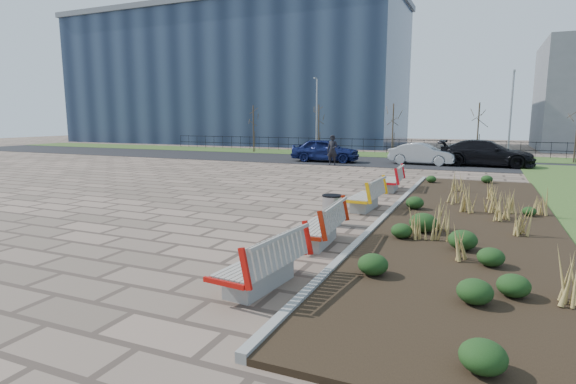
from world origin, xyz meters
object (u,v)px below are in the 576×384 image
at_px(bench_b, 318,224).
at_px(bench_d, 390,179).
at_px(pedestrian, 332,150).
at_px(car_black, 486,153).
at_px(car_blue, 325,150).
at_px(lamp_east, 511,117).
at_px(car_silver, 422,154).
at_px(bench_a, 260,260).
at_px(lamp_west, 317,117).
at_px(litter_bin, 332,211).
at_px(bench_c, 365,194).

distance_m(bench_b, bench_d, 8.72).
relative_size(pedestrian, car_black, 0.35).
height_order(car_blue, lamp_east, lamp_east).
xyz_separation_m(bench_b, lamp_east, (5.00, 24.70, 2.54)).
xyz_separation_m(car_silver, car_black, (3.73, 0.48, 0.13)).
bearing_deg(bench_a, pedestrian, 110.47).
xyz_separation_m(car_silver, lamp_west, (-8.88, 4.65, 2.35)).
distance_m(pedestrian, lamp_east, 12.81).
bearing_deg(lamp_west, bench_a, -71.99).
xyz_separation_m(bench_b, lamp_west, (-9.00, 24.70, 2.54)).
distance_m(car_silver, car_black, 3.76).
relative_size(bench_a, litter_bin, 2.52).
bearing_deg(lamp_west, litter_bin, -69.05).
height_order(bench_a, lamp_west, lamp_west).
height_order(bench_d, car_blue, car_blue).
relative_size(pedestrian, car_blue, 0.42).
bearing_deg(car_black, bench_d, 165.90).
bearing_deg(car_blue, car_silver, -84.38).
xyz_separation_m(pedestrian, car_silver, (5.12, 2.76, -0.26)).
height_order(pedestrian, car_silver, pedestrian).
height_order(litter_bin, car_black, car_black).
distance_m(car_blue, lamp_east, 12.80).
relative_size(bench_c, car_silver, 0.51).
bearing_deg(bench_a, lamp_west, 113.98).
distance_m(pedestrian, car_black, 9.43).
distance_m(bench_c, lamp_west, 22.28).
relative_size(car_silver, lamp_east, 0.68).
bearing_deg(lamp_west, bench_b, -69.98).
bearing_deg(car_blue, bench_c, -157.74).
bearing_deg(car_silver, pedestrian, 122.94).
distance_m(lamp_west, lamp_east, 14.00).
bearing_deg(pedestrian, lamp_west, 119.43).
distance_m(bench_b, car_blue, 20.36).
bearing_deg(bench_b, bench_c, 87.00).
bearing_deg(bench_a, bench_c, 95.96).
height_order(bench_b, pedestrian, pedestrian).
relative_size(pedestrian, car_silver, 0.47).
bearing_deg(bench_d, litter_bin, -95.41).
distance_m(pedestrian, car_blue, 2.33).
xyz_separation_m(bench_c, pedestrian, (-5.24, 12.81, 0.46)).
distance_m(car_silver, lamp_west, 10.29).
bearing_deg(bench_b, bench_d, 87.00).
bearing_deg(bench_b, litter_bin, 95.61).
relative_size(litter_bin, lamp_west, 0.14).
height_order(bench_d, lamp_west, lamp_west).
bearing_deg(lamp_west, car_silver, -27.64).
xyz_separation_m(bench_b, bench_c, (0.00, 4.48, 0.00)).
xyz_separation_m(litter_bin, car_black, (3.90, 18.56, 0.41)).
bearing_deg(car_blue, bench_b, -162.74).
relative_size(bench_a, bench_d, 1.00).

